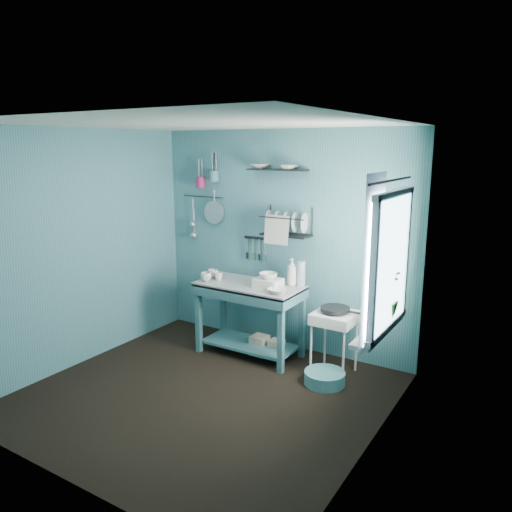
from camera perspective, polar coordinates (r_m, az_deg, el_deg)
The scene contains 36 objects.
floor at distance 4.94m, azimuth -5.91°, elevation -15.52°, with size 3.20×3.20×0.00m, color black.
ceiling at distance 4.37m, azimuth -6.66°, elevation 14.84°, with size 3.20×3.20×0.00m, color silver.
wall_back at distance 5.72m, azimuth 3.00°, elevation 1.74°, with size 3.20×3.20×0.00m, color #3C727B.
wall_front at distance 3.48m, azimuth -21.66°, elevation -6.20°, with size 3.20×3.20×0.00m, color #3C727B.
wall_left at distance 5.60m, azimuth -19.29°, elevation 0.82°, with size 3.00×3.00×0.00m, color #3C727B.
wall_right at distance 3.76m, azimuth 13.45°, elevation -4.32°, with size 3.00×3.00×0.00m, color #3C727B.
work_counter at distance 5.63m, azimuth -0.73°, elevation -7.25°, with size 1.17×0.58×0.83m, color #316168.
mug_left at distance 5.63m, azimuth -5.75°, elevation -2.39°, with size 0.12×0.12×0.10m, color silver.
mug_mid at distance 5.65m, azimuth -4.32°, elevation -2.33°, with size 0.10×0.10×0.09m, color silver.
mug_right at distance 5.77m, azimuth -4.94°, elevation -2.02°, with size 0.12×0.12×0.10m, color silver.
wash_tub at distance 5.35m, azimuth 1.41°, elevation -3.11°, with size 0.28×0.22×0.10m, color silver.
tub_bowl at distance 5.33m, azimuth 1.41°, elevation -2.28°, with size 0.20×0.20×0.06m, color silver.
soap_bottle at distance 5.43m, azimuth 4.13°, elevation -1.82°, with size 0.12×0.12×0.30m, color silver.
water_bottle at distance 5.41m, azimuth 5.17°, elevation -2.01°, with size 0.09×0.09×0.28m, color #9DA7AF.
counter_bowl at distance 5.15m, azimuth 2.60°, elevation -4.01°, with size 0.22×0.22×0.05m, color silver.
hotplate_stand at distance 5.27m, azimuth 8.90°, elevation -9.80°, with size 0.41×0.41×0.66m, color silver.
frying_pan at distance 5.14m, azimuth 9.04°, elevation -6.00°, with size 0.30×0.30×0.04m, color black.
knife_strip at distance 5.86m, azimuth 0.07°, elevation 2.05°, with size 0.32×0.02×0.03m, color black.
dish_rack at distance 5.51m, azimuth 3.49°, elevation 3.97°, with size 0.55×0.24×0.32m, color black.
upper_shelf at distance 5.55m, azimuth 2.45°, elevation 9.82°, with size 0.70×0.18×0.01m, color black.
shelf_bowl_left at distance 5.66m, azimuth 0.51°, elevation 9.40°, with size 0.20×0.20×0.05m, color silver.
shelf_bowl_right at distance 5.48m, azimuth 3.81°, elevation 9.82°, with size 0.20×0.20×0.05m, color silver.
utensil_cup_magenta at distance 6.18m, azimuth -6.36°, elevation 8.38°, with size 0.11×0.11×0.13m, color #9E1D52.
utensil_cup_teal at distance 6.05m, azimuth -4.84°, elevation 9.10°, with size 0.11×0.11×0.13m, color #3B717B.
colander at distance 6.13m, azimuth -4.83°, elevation 4.99°, with size 0.28×0.28×0.03m, color #A8AAB0.
ladle_outer at distance 6.34m, azimuth -7.21°, elevation 5.15°, with size 0.01×0.01×0.30m, color #A8AAB0.
ladle_inner at distance 6.35m, azimuth -7.08°, elevation 3.91°, with size 0.01×0.01×0.30m, color #A8AAB0.
hook_rail at distance 6.23m, azimuth -6.06°, elevation 6.76°, with size 0.01×0.01×0.60m, color black.
window_glass at distance 4.14m, azimuth 15.34°, elevation -0.72°, with size 1.10×1.10×0.00m, color white.
windowsill at distance 4.33m, azimuth 13.80°, elevation -8.21°, with size 0.16×0.95×0.04m, color silver.
curtain at distance 3.87m, azimuth 13.18°, elevation -0.75°, with size 1.35×1.35×0.00m, color white.
curtain_rod at distance 4.06m, azimuth 15.26°, elevation 8.33°, with size 0.02×0.02×1.05m, color black.
potted_plant at distance 4.36m, azimuth 14.22°, elevation -4.38°, with size 0.28×0.28×0.49m, color #285C24.
storage_tin_large at distance 5.73m, azimuth 0.41°, elevation -10.14°, with size 0.18×0.18×0.22m, color gray.
storage_tin_small at distance 5.67m, azimuth 2.33°, elevation -10.54°, with size 0.15×0.15×0.20m, color gray.
floor_basin at distance 5.13m, azimuth 7.85°, elevation -13.63°, with size 0.41×0.41×0.13m, color teal.
Camera 1 is at (2.70, -3.43, 2.31)m, focal length 35.00 mm.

